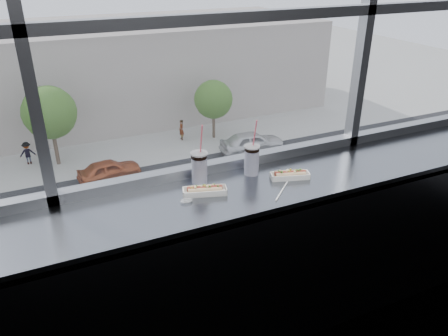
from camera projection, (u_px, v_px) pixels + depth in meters
name	position (u px, v px, depth m)	size (l,w,h in m)	color
wall_back_lower	(222.00, 241.00, 2.97)	(6.00, 6.00, 0.00)	black
counter	(242.00, 192.00, 2.52)	(6.00, 0.55, 0.06)	slate
counter_fascia	(260.00, 290.00, 2.54)	(6.00, 0.04, 1.04)	slate
hotdog_tray_left	(205.00, 190.00, 2.43)	(0.26, 0.15, 0.06)	white
hotdog_tray_right	(290.00, 175.00, 2.60)	(0.24, 0.14, 0.06)	white
soda_cup_left	(199.00, 166.00, 2.52)	(0.10, 0.10, 0.37)	white
soda_cup_right	(252.00, 158.00, 2.62)	(0.10, 0.10, 0.35)	white
loose_straw	(282.00, 191.00, 2.47)	(0.01, 0.01, 0.23)	white
wrapper	(186.00, 201.00, 2.35)	(0.08, 0.06, 0.02)	silver
plaza_ground	(43.00, 103.00, 43.57)	(120.00, 120.00, 0.00)	#A5A49E
street_asphalt	(75.00, 220.00, 24.36)	(80.00, 10.00, 0.06)	black
far_sidewalk	(59.00, 164.00, 30.90)	(80.00, 6.00, 0.04)	#A5A49E
far_building	(39.00, 76.00, 37.33)	(50.00, 14.00, 8.00)	#A1978F
car_near_c	(98.00, 240.00, 20.91)	(5.87, 2.45, 1.96)	maroon
car_near_e	(315.00, 188.00, 25.65)	(5.50, 2.29, 1.83)	#3A69AD
car_far_b	(109.00, 167.00, 28.26)	(5.52, 2.30, 1.84)	#AF4A23
car_far_c	(252.00, 139.00, 32.12)	(6.56, 2.73, 2.19)	silver
car_near_d	(195.00, 216.00, 22.77)	(6.06, 2.53, 2.02)	#A9B093
pedestrian_d	(181.00, 128.00, 34.50)	(0.87, 0.66, 1.97)	#66605B
pedestrian_b	(27.00, 151.00, 30.46)	(0.88, 0.66, 1.97)	#66605B
tree_center	(49.00, 113.00, 29.22)	(3.61, 3.61, 5.64)	#47382B
tree_right	(213.00, 99.00, 33.98)	(3.03, 3.03, 4.73)	#47382B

